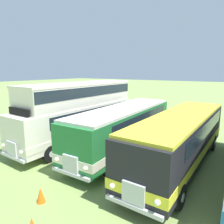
% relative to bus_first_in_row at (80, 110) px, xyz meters
% --- Properties ---
extents(ground_plane, '(200.00, 200.00, 0.00)m').
position_rel_bus_first_in_row_xyz_m(ground_plane, '(7.61, 0.24, -2.47)').
color(ground_plane, '#7A934C').
extents(bus_first_in_row, '(2.72, 10.84, 4.49)m').
position_rel_bus_first_in_row_xyz_m(bus_first_in_row, '(0.00, 0.00, 0.00)').
color(bus_first_in_row, silver).
rests_on(bus_first_in_row, ground).
extents(bus_second_in_row, '(2.94, 10.45, 2.99)m').
position_rel_bus_first_in_row_xyz_m(bus_second_in_row, '(3.80, 0.16, -0.72)').
color(bus_second_in_row, '#237538').
rests_on(bus_second_in_row, ground).
extents(bus_third_in_row, '(2.65, 11.09, 2.99)m').
position_rel_bus_first_in_row_xyz_m(bus_third_in_row, '(7.61, 0.05, -0.72)').
color(bus_third_in_row, black).
rests_on(bus_third_in_row, ground).
extents(cone_near_end, '(0.36, 0.36, 0.65)m').
position_rel_bus_first_in_row_xyz_m(cone_near_end, '(3.92, -6.66, -2.15)').
color(cone_near_end, orange).
rests_on(cone_near_end, ground).
extents(rope_fence_line, '(21.29, 0.08, 1.05)m').
position_rel_bus_first_in_row_xyz_m(rope_fence_line, '(7.61, 9.53, -1.80)').
color(rope_fence_line, '#8C704C').
rests_on(rope_fence_line, ground).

